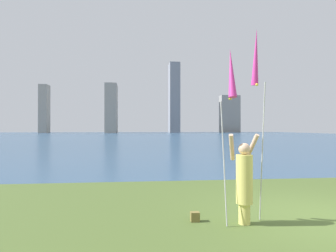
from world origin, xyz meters
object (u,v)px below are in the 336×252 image
person (244,179)px  bag (195,217)px  kite_flag_left (231,78)px  kite_flag_right (256,62)px

person → bag: (-0.98, 0.25, -0.81)m
kite_flag_left → kite_flag_right: size_ratio=0.84×
kite_flag_right → bag: bearing=-175.4°
person → kite_flag_right: (0.41, 0.36, 2.52)m
kite_flag_right → bag: size_ratio=21.04×
kite_flag_left → person: bearing=44.3°
person → kite_flag_left: bearing=-152.3°
kite_flag_right → bag: (-1.39, -0.11, -3.33)m
kite_flag_left → kite_flag_right: bearing=42.7°
kite_flag_left → kite_flag_right: 1.24m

